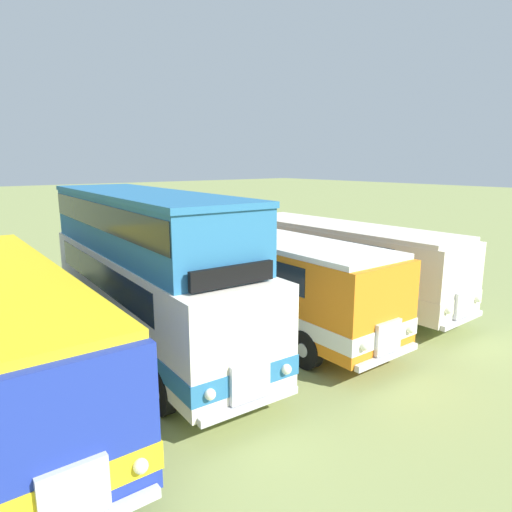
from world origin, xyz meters
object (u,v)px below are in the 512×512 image
object	(u,v)px
bus_sixth_in_row	(146,264)
bus_seventh_in_row	(263,272)
bus_eighth_in_row	(339,257)
bus_fifth_in_row	(1,324)

from	to	relation	value
bus_sixth_in_row	bus_seventh_in_row	bearing A→B (deg)	-8.01
bus_sixth_in_row	bus_eighth_in_row	world-z (taller)	bus_sixth_in_row
bus_sixth_in_row	bus_eighth_in_row	distance (m)	7.66
bus_fifth_in_row	bus_sixth_in_row	xyz separation A→B (m)	(3.82, 0.65, 0.71)
bus_sixth_in_row	bus_seventh_in_row	size ratio (longest dim) A/B	1.04
bus_seventh_in_row	bus_sixth_in_row	bearing A→B (deg)	171.99
bus_seventh_in_row	bus_eighth_in_row	distance (m)	3.81
bus_sixth_in_row	bus_seventh_in_row	xyz separation A→B (m)	(3.81, -0.54, -0.72)
bus_sixth_in_row	bus_eighth_in_row	xyz separation A→B (m)	(7.62, -0.45, -0.72)
bus_fifth_in_row	bus_eighth_in_row	distance (m)	11.44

